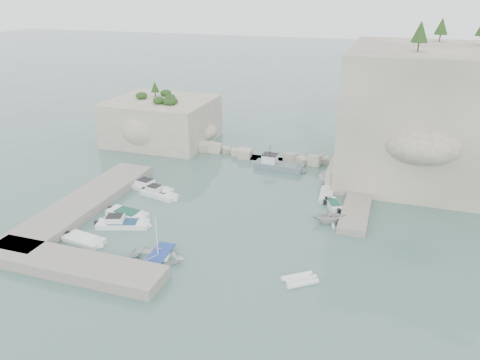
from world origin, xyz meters
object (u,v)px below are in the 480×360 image
(motorboat_b, at_px, (159,196))
(work_boat, at_px, (279,169))
(motorboat_e, at_px, (84,242))
(motorboat_c, at_px, (127,216))
(inflatable_dinghy, at_px, (299,282))
(tender_east_c, at_px, (326,197))
(rowboat, at_px, (159,260))
(motorboat_d, at_px, (123,226))
(motorboat_a, at_px, (151,190))
(tender_east_b, at_px, (334,207))
(tender_east_d, at_px, (337,185))
(tender_east_a, at_px, (329,223))

(motorboat_b, bearing_deg, work_boat, 62.51)
(motorboat_e, bearing_deg, motorboat_c, 89.93)
(inflatable_dinghy, height_order, tender_east_c, tender_east_c)
(rowboat, xyz_separation_m, tender_east_c, (12.92, 19.58, 0.00))
(motorboat_d, bearing_deg, motorboat_a, 83.52)
(motorboat_b, xyz_separation_m, inflatable_dinghy, (20.22, -12.27, 0.00))
(motorboat_d, height_order, inflatable_dinghy, motorboat_d)
(motorboat_d, xyz_separation_m, motorboat_e, (-1.95, -4.22, 0.00))
(motorboat_a, distance_m, inflatable_dinghy, 26.02)
(motorboat_d, distance_m, work_boat, 25.07)
(motorboat_b, bearing_deg, tender_east_b, 23.41)
(motorboat_e, height_order, work_boat, work_boat)
(inflatable_dinghy, relative_size, tender_east_b, 0.83)
(tender_east_d, relative_size, work_boat, 0.65)
(motorboat_d, height_order, tender_east_c, motorboat_d)
(motorboat_c, xyz_separation_m, rowboat, (7.71, -7.16, 0.00))
(motorboat_d, xyz_separation_m, rowboat, (6.79, -4.78, 0.00))
(work_boat, bearing_deg, tender_east_d, -17.53)
(motorboat_d, bearing_deg, motorboat_c, 93.55)
(rowboat, bearing_deg, motorboat_d, 50.86)
(motorboat_b, distance_m, rowboat, 14.69)
(motorboat_e, relative_size, tender_east_c, 0.97)
(tender_east_a, height_order, work_boat, work_boat)
(motorboat_d, xyz_separation_m, work_boat, (11.82, 22.11, 0.00))
(work_boat, bearing_deg, tender_east_a, -53.43)
(tender_east_b, relative_size, tender_east_d, 0.80)
(tender_east_d, bearing_deg, motorboat_b, 103.24)
(motorboat_a, distance_m, motorboat_e, 13.86)
(motorboat_e, distance_m, work_boat, 29.72)
(motorboat_e, height_order, tender_east_a, tender_east_a)
(motorboat_c, distance_m, motorboat_d, 2.55)
(tender_east_a, bearing_deg, inflatable_dinghy, 153.33)
(motorboat_b, bearing_deg, inflatable_dinghy, -18.40)
(inflatable_dinghy, relative_size, work_boat, 0.43)
(motorboat_d, bearing_deg, tender_east_c, 19.38)
(tender_east_c, bearing_deg, motorboat_b, 104.11)
(motorboat_b, relative_size, tender_east_c, 1.10)
(tender_east_c, bearing_deg, motorboat_e, 127.00)
(tender_east_d, bearing_deg, motorboat_d, 118.51)
(motorboat_b, xyz_separation_m, motorboat_c, (-0.97, -5.89, 0.00))
(motorboat_a, relative_size, motorboat_d, 1.08)
(inflatable_dinghy, bearing_deg, tender_east_d, 52.25)
(motorboat_b, distance_m, tender_east_c, 20.72)
(motorboat_d, height_order, tender_east_b, motorboat_d)
(tender_east_c, xyz_separation_m, tender_east_d, (0.75, 4.01, 0.00))
(motorboat_a, xyz_separation_m, rowboat, (8.67, -14.42, 0.00))
(tender_east_d, distance_m, work_boat, 9.26)
(tender_east_c, bearing_deg, motorboat_a, 99.17)
(motorboat_a, relative_size, tender_east_d, 1.34)
(tender_east_d, bearing_deg, work_boat, 55.02)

